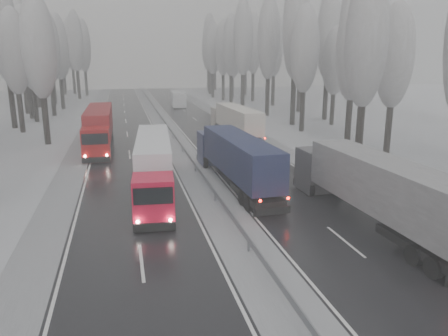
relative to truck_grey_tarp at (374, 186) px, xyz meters
name	(u,v)px	position (x,y,z in m)	size (l,w,h in m)	color
carriageway_right	(248,163)	(-2.61, 16.13, -2.33)	(7.50, 200.00, 0.03)	black
carriageway_left	(131,169)	(-13.11, 16.13, -2.33)	(7.50, 200.00, 0.03)	black
median_slush	(192,166)	(-7.86, 16.13, -2.32)	(3.00, 200.00, 0.04)	#A5A8AD
shoulder_right	(299,160)	(2.34, 16.13, -2.32)	(2.40, 200.00, 0.04)	#A5A8AD
shoulder_left	(71,173)	(-18.06, 16.13, -2.32)	(2.40, 200.00, 0.04)	#A5A8AD
median_guardrail	(191,160)	(-7.86, 16.11, -1.74)	(0.12, 200.00, 0.76)	slate
tree_18	(367,41)	(6.65, 13.16, 8.36)	(3.60, 3.60, 16.58)	black
tree_19	(395,57)	(12.16, 17.16, 7.08)	(3.60, 3.60, 14.57)	black
tree_20	(353,49)	(10.04, 21.29, 7.80)	(3.60, 3.60, 15.71)	black
tree_21	(355,33)	(12.27, 25.29, 9.66)	(3.60, 3.60, 18.62)	black
tree_22	(305,50)	(9.16, 31.73, 7.90)	(3.60, 3.60, 15.86)	black
tree_23	(335,62)	(15.45, 35.73, 6.43)	(3.60, 3.60, 13.55)	black
tree_24	(296,28)	(10.04, 37.15, 10.85)	(3.60, 3.60, 20.49)	black
tree_25	(329,35)	(16.96, 41.15, 10.18)	(3.60, 3.60, 19.44)	black
tree_26	(269,39)	(9.71, 47.40, 9.76)	(3.60, 3.60, 18.78)	black
tree_27	(301,45)	(16.86, 51.40, 9.02)	(3.60, 3.60, 17.62)	black
tree_28	(243,38)	(8.48, 58.08, 10.30)	(3.60, 3.60, 19.62)	black
tree_29	(274,45)	(15.85, 62.08, 9.33)	(3.60, 3.60, 18.11)	black
tree_30	(231,46)	(8.71, 67.83, 9.18)	(3.60, 3.60, 17.86)	black
tree_31	(253,45)	(14.62, 71.83, 9.63)	(3.60, 3.60, 18.58)	black
tree_32	(223,49)	(8.77, 75.34, 8.84)	(3.60, 3.60, 17.33)	black
tree_33	(232,58)	(11.91, 79.34, 6.92)	(3.60, 3.60, 14.33)	black
tree_34	(213,48)	(7.88, 82.44, 9.03)	(3.60, 3.60, 17.63)	black
tree_35	(246,47)	(17.09, 86.44, 9.42)	(3.60, 3.60, 18.25)	black
tree_36	(210,42)	(9.18, 92.29, 10.68)	(3.60, 3.60, 20.23)	black
tree_37	(232,53)	(16.16, 96.29, 8.22)	(3.60, 3.60, 16.37)	black
tree_38	(208,49)	(10.87, 102.85, 9.25)	(3.60, 3.60, 17.97)	black
tree_39	(215,53)	(13.69, 106.85, 8.11)	(3.60, 3.60, 16.19)	black
tree_62	(38,48)	(-21.80, 29.86, 8.01)	(3.60, 3.60, 16.04)	black
tree_64	(14,52)	(-26.12, 38.84, 7.62)	(3.60, 3.60, 15.42)	black
tree_65	(4,32)	(-27.91, 42.84, 10.20)	(3.60, 3.60, 19.48)	black
tree_66	(30,54)	(-26.01, 48.47, 7.50)	(3.60, 3.60, 15.23)	black
tree_67	(24,46)	(-27.40, 52.47, 8.69)	(3.60, 3.60, 17.09)	black
tree_68	(48,48)	(-24.44, 55.24, 8.40)	(3.60, 3.60, 16.65)	black
tree_69	(20,38)	(-29.28, 59.24, 10.12)	(3.60, 3.60, 19.35)	black
tree_70	(58,48)	(-24.18, 65.32, 8.69)	(3.60, 3.60, 17.09)	black
tree_71	(33,39)	(-28.94, 69.32, 10.28)	(3.60, 3.60, 19.61)	black
tree_72	(51,55)	(-26.79, 74.66, 7.42)	(3.60, 3.60, 15.11)	black
tree_73	(38,48)	(-29.67, 78.66, 8.77)	(3.60, 3.60, 17.22)	black
tree_74	(75,42)	(-22.93, 85.46, 10.33)	(3.60, 3.60, 19.68)	black
tree_75	(35,45)	(-32.05, 89.46, 9.65)	(3.60, 3.60, 18.60)	black
tree_76	(83,46)	(-21.91, 94.85, 9.61)	(3.60, 3.60, 18.55)	black
tree_77	(62,58)	(-27.52, 98.85, 6.92)	(3.60, 3.60, 14.32)	black
tree_78	(71,44)	(-25.42, 101.44, 10.25)	(3.60, 3.60, 19.55)	black
tree_79	(62,51)	(-28.19, 105.44, 8.67)	(3.60, 3.60, 17.07)	black
truck_grey_tarp	(374,186)	(0.00, 0.00, 0.00)	(3.03, 15.72, 4.01)	#444348
truck_blue_box	(235,156)	(-5.55, 9.76, -0.12)	(3.07, 14.92, 3.80)	#1D2449
truck_cream_box	(235,119)	(-0.45, 29.14, -0.18)	(2.86, 14.51, 3.70)	#A69E93
box_truck_distant	(178,99)	(-2.88, 63.73, -0.82)	(2.82, 8.11, 2.99)	#B9BBC1
truck_red_white	(154,161)	(-11.62, 9.42, -0.14)	(3.43, 14.81, 3.77)	red
truck_red_red	(99,125)	(-16.06, 26.64, 0.03)	(2.58, 15.85, 4.06)	#9E090A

